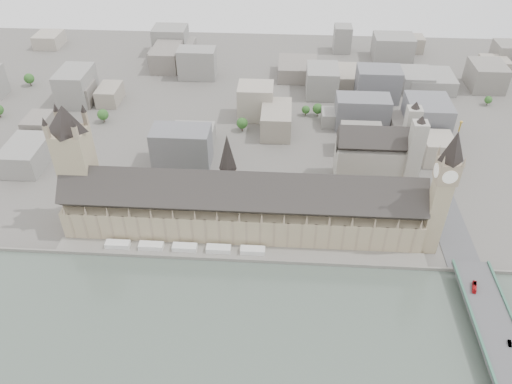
# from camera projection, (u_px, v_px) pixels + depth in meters

# --- Properties ---
(ground) EXTENTS (900.00, 900.00, 0.00)m
(ground) POSITION_uv_depth(u_px,v_px,m) (240.00, 247.00, 371.46)
(ground) COLOR #595651
(ground) RESTS_ON ground
(embankment_wall) EXTENTS (600.00, 1.50, 3.00)m
(embankment_wall) POSITION_uv_depth(u_px,v_px,m) (238.00, 260.00, 358.65)
(embankment_wall) COLOR slate
(embankment_wall) RESTS_ON ground
(river_terrace) EXTENTS (270.00, 15.00, 2.00)m
(river_terrace) POSITION_uv_depth(u_px,v_px,m) (239.00, 253.00, 364.90)
(river_terrace) COLOR slate
(river_terrace) RESTS_ON ground
(terrace_tents) EXTENTS (118.00, 7.00, 4.00)m
(terrace_tents) POSITION_uv_depth(u_px,v_px,m) (185.00, 247.00, 365.51)
(terrace_tents) COLOR silver
(terrace_tents) RESTS_ON river_terrace
(palace_of_westminster) EXTENTS (265.00, 40.73, 55.44)m
(palace_of_westminster) POSITION_uv_depth(u_px,v_px,m) (242.00, 207.00, 373.30)
(palace_of_westminster) COLOR tan
(palace_of_westminster) RESTS_ON ground
(elizabeth_tower) EXTENTS (17.00, 17.00, 107.50)m
(elizabeth_tower) POSITION_uv_depth(u_px,v_px,m) (443.00, 185.00, 335.54)
(elizabeth_tower) COLOR tan
(elizabeth_tower) RESTS_ON ground
(victoria_tower) EXTENTS (30.00, 30.00, 100.00)m
(victoria_tower) POSITION_uv_depth(u_px,v_px,m) (76.00, 160.00, 364.76)
(victoria_tower) COLOR tan
(victoria_tower) RESTS_ON ground
(central_tower) EXTENTS (13.00, 13.00, 48.00)m
(central_tower) POSITION_uv_depth(u_px,v_px,m) (228.00, 163.00, 357.43)
(central_tower) COLOR gray
(central_tower) RESTS_ON ground
(westminster_bridge) EXTENTS (25.00, 325.00, 10.25)m
(westminster_bridge) POSITION_uv_depth(u_px,v_px,m) (503.00, 357.00, 290.73)
(westminster_bridge) COLOR #474749
(westminster_bridge) RESTS_ON ground
(westminster_abbey) EXTENTS (68.00, 36.00, 64.00)m
(westminster_abbey) POSITION_uv_depth(u_px,v_px,m) (378.00, 155.00, 425.94)
(westminster_abbey) COLOR #A5A194
(westminster_abbey) RESTS_ON ground
(city_skyline_inland) EXTENTS (720.00, 360.00, 38.00)m
(city_skyline_inland) POSITION_uv_depth(u_px,v_px,m) (259.00, 82.00, 554.23)
(city_skyline_inland) COLOR gray
(city_skyline_inland) RESTS_ON ground
(park_trees) EXTENTS (110.00, 30.00, 15.00)m
(park_trees) POSITION_uv_depth(u_px,v_px,m) (234.00, 190.00, 415.00)
(park_trees) COLOR #1C4F1C
(park_trees) RESTS_ON ground
(red_bus_north) EXTENTS (5.18, 10.46, 2.84)m
(red_bus_north) POSITION_uv_depth(u_px,v_px,m) (474.00, 287.00, 324.98)
(red_bus_north) COLOR red
(red_bus_north) RESTS_ON westminster_bridge
(car_silver) EXTENTS (2.48, 5.06, 1.60)m
(car_silver) POSITION_uv_depth(u_px,v_px,m) (510.00, 343.00, 291.33)
(car_silver) COLOR gray
(car_silver) RESTS_ON westminster_bridge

